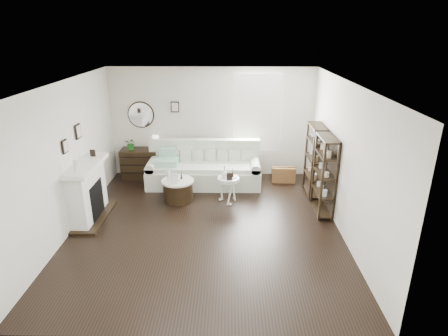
{
  "coord_description": "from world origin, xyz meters",
  "views": [
    {
      "loc": [
        0.44,
        -6.3,
        3.58
      ],
      "look_at": [
        0.33,
        0.8,
        0.89
      ],
      "focal_mm": 30.0,
      "sensor_mm": 36.0,
      "label": 1
    }
  ],
  "objects_px": {
    "sofa": "(204,170)",
    "pedestal_table": "(228,180)",
    "drum_table": "(178,190)",
    "dresser": "(144,163)"
  },
  "relations": [
    {
      "from": "sofa",
      "to": "pedestal_table",
      "type": "height_order",
      "value": "sofa"
    },
    {
      "from": "sofa",
      "to": "drum_table",
      "type": "bearing_deg",
      "value": -117.48
    },
    {
      "from": "dresser",
      "to": "drum_table",
      "type": "relative_size",
      "value": 1.6
    },
    {
      "from": "drum_table",
      "to": "pedestal_table",
      "type": "bearing_deg",
      "value": -2.59
    },
    {
      "from": "dresser",
      "to": "drum_table",
      "type": "xyz_separation_m",
      "value": [
        1.02,
        -1.35,
        -0.13
      ]
    },
    {
      "from": "drum_table",
      "to": "pedestal_table",
      "type": "height_order",
      "value": "pedestal_table"
    },
    {
      "from": "sofa",
      "to": "pedestal_table",
      "type": "relative_size",
      "value": 4.69
    },
    {
      "from": "sofa",
      "to": "pedestal_table",
      "type": "bearing_deg",
      "value": -59.79
    },
    {
      "from": "drum_table",
      "to": "sofa",
      "type": "bearing_deg",
      "value": 62.52
    },
    {
      "from": "pedestal_table",
      "to": "drum_table",
      "type": "bearing_deg",
      "value": 177.41
    }
  ]
}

